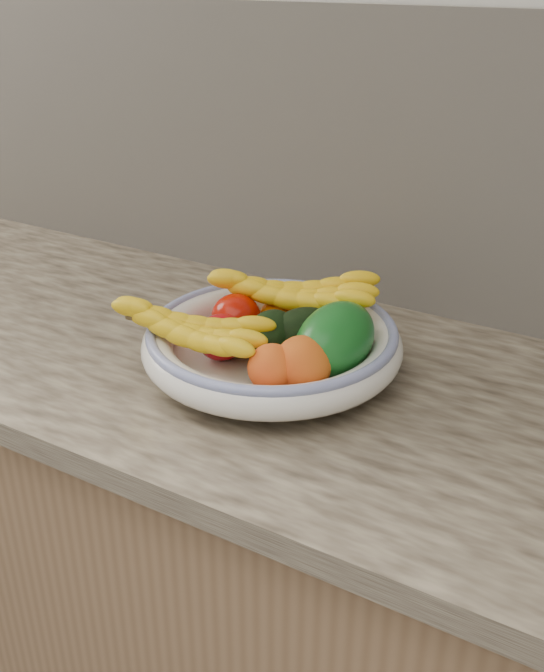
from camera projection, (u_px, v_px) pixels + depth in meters
The scene contains 14 objects.
kitchen_counter at pixel (279, 574), 1.36m from camera, with size 2.44×0.66×1.40m.
fruit_bowl at pixel (272, 343), 1.12m from camera, with size 0.39×0.39×0.08m.
clementine_back_left at pixel (278, 315), 1.20m from camera, with size 0.06×0.06×0.05m, color orange.
clementine_back_right at pixel (309, 320), 1.18m from camera, with size 0.05×0.05×0.05m, color orange.
clementine_back_mid at pixel (298, 326), 1.16m from camera, with size 0.05×0.05×0.04m, color #E04D04.
tomato_left at pixel (236, 316), 1.17m from camera, with size 0.08×0.08×0.07m, color #BA1103.
tomato_near_left at pixel (222, 337), 1.11m from camera, with size 0.08×0.08×0.07m, color #B3060F.
avocado_center at pixel (270, 335), 1.11m from camera, with size 0.07×0.10×0.07m, color black.
avocado_right at pixel (303, 332), 1.12m from camera, with size 0.08×0.11×0.08m, color black.
green_mango at pixel (335, 341), 1.07m from camera, with size 0.10×0.16×0.11m, color #105518.
peach_front at pixel (272, 368), 1.02m from camera, with size 0.07×0.07×0.07m, color orange.
peach_right at pixel (303, 364), 1.02m from camera, with size 0.08×0.08×0.08m, color orange.
banana_bunch_back at pixel (291, 298), 1.17m from camera, with size 0.28×0.11×0.08m, color yellow, non-canonical shape.
banana_bunch_front at pixel (188, 333), 1.07m from camera, with size 0.25×0.10×0.07m, color yellow, non-canonical shape.
Camera 1 is at (0.50, 0.80, 1.46)m, focal length 40.00 mm.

